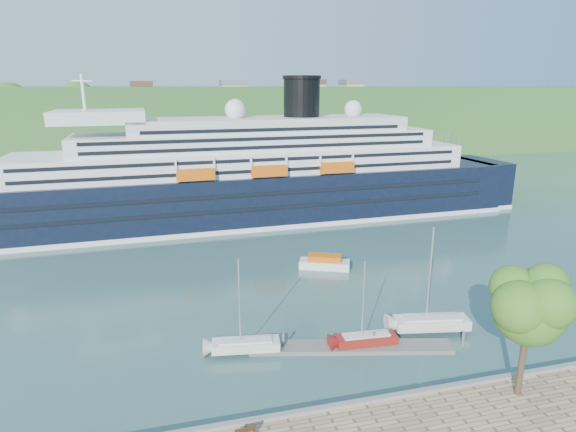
% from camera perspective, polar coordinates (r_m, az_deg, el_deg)
% --- Properties ---
extents(ground, '(400.00, 400.00, 0.00)m').
position_cam_1_polar(ground, '(40.70, 11.02, -21.57)').
color(ground, '#2F5452').
rests_on(ground, ground).
extents(far_hillside, '(400.00, 50.00, 24.00)m').
position_cam_1_polar(far_hillside, '(175.15, -9.88, 10.95)').
color(far_hillside, '#2C5923').
rests_on(far_hillside, ground).
extents(quay_coping, '(220.00, 0.50, 0.30)m').
position_cam_1_polar(quay_coping, '(39.89, 11.24, -20.40)').
color(quay_coping, slate).
rests_on(quay_coping, promenade).
extents(cruise_ship, '(116.58, 20.87, 26.06)m').
position_cam_1_polar(cruise_ship, '(87.17, -6.13, 7.74)').
color(cruise_ship, black).
rests_on(cruise_ship, ground).
extents(park_bench, '(1.51, 0.70, 0.94)m').
position_cam_1_polar(park_bench, '(36.02, -5.06, -23.94)').
color(park_bench, '#482414').
rests_on(park_bench, promenade).
extents(promenade_tree, '(7.00, 7.00, 11.59)m').
position_cam_1_polar(promenade_tree, '(40.92, 26.46, -11.65)').
color(promenade_tree, '#2F691B').
rests_on(promenade_tree, promenade).
extents(floating_pontoon, '(19.20, 6.88, 0.43)m').
position_cam_1_polar(floating_pontoon, '(47.65, 7.44, -15.15)').
color(floating_pontoon, slate).
rests_on(floating_pontoon, ground).
extents(sailboat_white_near, '(7.14, 2.94, 8.95)m').
position_cam_1_polar(sailboat_white_near, '(44.71, -5.12, -11.02)').
color(sailboat_white_near, silver).
rests_on(sailboat_white_near, ground).
extents(sailboat_red, '(6.59, 2.24, 8.37)m').
position_cam_1_polar(sailboat_red, '(46.29, 9.41, -10.62)').
color(sailboat_red, maroon).
rests_on(sailboat_red, ground).
extents(sailboat_white_far, '(8.52, 3.80, 10.63)m').
position_cam_1_polar(sailboat_white_far, '(49.96, 17.01, -7.70)').
color(sailboat_white_far, silver).
rests_on(sailboat_white_far, ground).
extents(tender_launch, '(7.25, 4.88, 1.90)m').
position_cam_1_polar(tender_launch, '(66.20, 4.35, -5.41)').
color(tender_launch, '#D5590C').
rests_on(tender_launch, ground).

